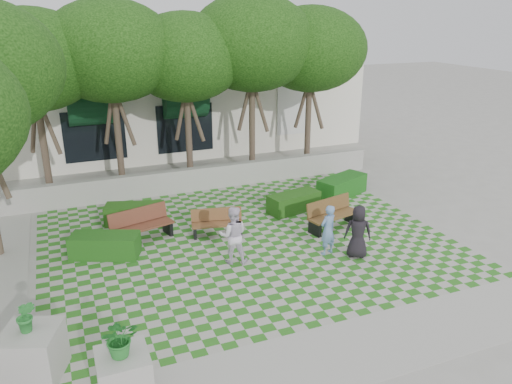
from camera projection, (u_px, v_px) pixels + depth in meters
name	position (u px, v px, depth m)	size (l,w,h in m)	color
ground	(260.00, 256.00, 14.45)	(90.00, 90.00, 0.00)	gray
lawn	(247.00, 242.00, 15.32)	(12.00, 12.00, 0.00)	#2B721E
sidewalk_south	(346.00, 353.00, 10.36)	(16.00, 2.00, 0.01)	#9E9B93
retaining_wall	(200.00, 179.00, 19.69)	(15.00, 0.36, 0.90)	#9E9B93
bench_east	(332.00, 215.00, 16.16)	(1.94, 1.05, 0.97)	brown
bench_mid	(217.00, 223.00, 15.69)	(1.67, 0.85, 0.84)	brown
bench_west	(141.00, 226.00, 15.29)	(2.01, 1.12, 1.00)	#592E1E
hedge_east	(342.00, 186.00, 19.07)	(2.11, 0.84, 0.74)	#154E14
hedge_midright	(294.00, 202.00, 17.59)	(1.89, 0.76, 0.66)	#1B4612
hedge_midleft	(135.00, 214.00, 16.57)	(1.90, 0.76, 0.66)	#1D4A13
hedge_west	(105.00, 246.00, 14.33)	(1.92, 0.77, 0.67)	#184A13
planter_front	(123.00, 367.00, 8.96)	(0.92, 0.92, 1.64)	#9E9B93
planter_back	(33.00, 351.00, 9.52)	(1.31, 1.31, 1.70)	#9E9B93
person_blue	(328.00, 230.00, 14.33)	(0.55, 0.36, 1.51)	#688BBE
person_dark	(358.00, 232.00, 14.16)	(0.76, 0.50, 1.56)	black
person_white	(233.00, 235.00, 13.82)	(0.81, 0.63, 1.67)	silver
tree_row	(144.00, 57.00, 17.20)	(17.70, 13.40, 7.41)	#47382B
building	(173.00, 95.00, 26.17)	(18.00, 8.92, 5.15)	silver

